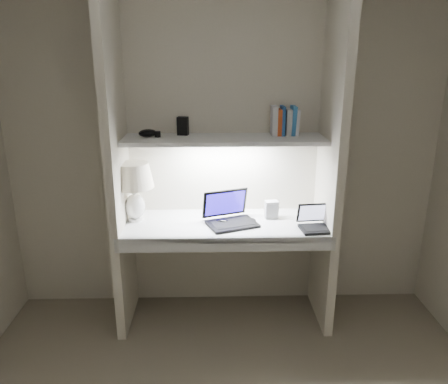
{
  "coord_description": "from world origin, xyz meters",
  "views": [
    {
      "loc": [
        -0.08,
        -1.67,
        1.93
      ],
      "look_at": [
        -0.01,
        1.05,
        1.05
      ],
      "focal_mm": 35.0,
      "sensor_mm": 36.0,
      "label": 1
    }
  ],
  "objects_px": {
    "table_lamp": "(133,182)",
    "book_row": "(285,121)",
    "laptop_main": "(230,216)",
    "laptop_netbook": "(317,223)",
    "speaker": "(271,210)"
  },
  "relations": [
    {
      "from": "table_lamp",
      "to": "book_row",
      "type": "bearing_deg",
      "value": 6.73
    },
    {
      "from": "laptop_main",
      "to": "book_row",
      "type": "distance_m",
      "value": 0.78
    },
    {
      "from": "laptop_main",
      "to": "laptop_netbook",
      "type": "bearing_deg",
      "value": -30.96
    },
    {
      "from": "speaker",
      "to": "book_row",
      "type": "xyz_separation_m",
      "value": [
        0.09,
        0.11,
        0.63
      ]
    },
    {
      "from": "table_lamp",
      "to": "laptop_netbook",
      "type": "height_order",
      "value": "table_lamp"
    },
    {
      "from": "laptop_main",
      "to": "speaker",
      "type": "xyz_separation_m",
      "value": [
        0.31,
        0.09,
        0.01
      ]
    },
    {
      "from": "laptop_main",
      "to": "speaker",
      "type": "relative_size",
      "value": 3.16
    },
    {
      "from": "table_lamp",
      "to": "book_row",
      "type": "height_order",
      "value": "book_row"
    },
    {
      "from": "table_lamp",
      "to": "laptop_main",
      "type": "bearing_deg",
      "value": -5.62
    },
    {
      "from": "table_lamp",
      "to": "speaker",
      "type": "xyz_separation_m",
      "value": [
        0.98,
        0.02,
        -0.22
      ]
    },
    {
      "from": "laptop_main",
      "to": "book_row",
      "type": "relative_size",
      "value": 2.01
    },
    {
      "from": "book_row",
      "to": "laptop_main",
      "type": "bearing_deg",
      "value": -154.0
    },
    {
      "from": "table_lamp",
      "to": "book_row",
      "type": "xyz_separation_m",
      "value": [
        1.07,
        0.13,
        0.4
      ]
    },
    {
      "from": "laptop_netbook",
      "to": "speaker",
      "type": "relative_size",
      "value": 2.07
    },
    {
      "from": "table_lamp",
      "to": "book_row",
      "type": "relative_size",
      "value": 2.08
    }
  ]
}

